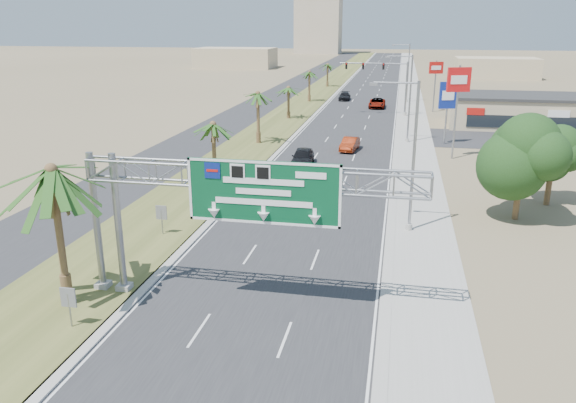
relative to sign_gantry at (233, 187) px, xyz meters
The scene contains 30 objects.
road 100.26m from the sign_gantry, 89.39° to the left, with size 12.00×300.00×0.02m, color #28282B.
sidewalk_right 100.71m from the sign_gantry, 84.54° to the left, with size 4.00×300.00×0.10m, color #9E9B93.
median_grass 100.65m from the sign_gantry, 95.10° to the left, with size 7.00×300.00×0.12m, color #495023.
opposing_road 101.51m from the sign_gantry, 99.05° to the left, with size 8.00×300.00×0.02m, color #28282B.
sign_gantry is the anchor object (origin of this frame).
palm_near 8.41m from the sign_gantry, 166.68° to the right, with size 5.70×5.70×8.35m.
palm_row_b 23.66m from the sign_gantry, 110.92° to the left, with size 3.99×3.99×5.95m.
palm_row_c 39.00m from the sign_gantry, 102.50° to the left, with size 3.99×3.99×6.75m.
palm_row_d 56.73m from the sign_gantry, 98.56° to the left, with size 3.99×3.99×5.45m.
palm_row_e 75.55m from the sign_gantry, 96.41° to the left, with size 3.99×3.99×6.15m.
palm_row_f 100.44m from the sign_gantry, 94.82° to the left, with size 3.99×3.99×5.75m.
streetlight_near 14.75m from the sign_gantry, 55.30° to the left, with size 3.27×0.44×10.00m.
streetlight_mid 42.92m from the sign_gantry, 78.76° to the left, with size 3.27×0.44×10.00m.
streetlight_far 78.53m from the sign_gantry, 83.89° to the left, with size 3.27×0.44×10.00m.
signal_mast 62.37m from the sign_gantry, 84.26° to the left, with size 10.28×0.71×8.00m.
store_building 60.77m from the sign_gantry, 67.64° to the left, with size 18.00×10.00×4.00m, color tan.
oak_near 22.77m from the sign_gantry, 45.02° to the left, with size 4.50×4.50×6.80m.
oak_far 27.77m from the sign_gantry, 46.48° to the left, with size 3.50×3.50×5.60m.
median_signback_a 9.06m from the sign_gantry, 149.77° to the right, with size 0.75×0.08×2.08m.
median_signback_b 11.90m from the sign_gantry, 132.65° to the left, with size 0.75×0.08×2.08m.
tower_distant 242.33m from the sign_gantry, 97.34° to the left, with size 20.00×16.00×35.00m, color #B9A88C.
building_distant_left 156.40m from the sign_gantry, 106.32° to the left, with size 24.00×14.00×6.00m, color tan.
building_distant_right 133.78m from the sign_gantry, 76.57° to the left, with size 20.00×12.00×5.00m, color tan.
car_left_lane 29.17m from the sign_gantry, 93.18° to the left, with size 2.03×5.04×1.72m, color black.
car_mid_lane 36.89m from the sign_gantry, 86.35° to the left, with size 1.52×4.37×1.44m, color maroon.
car_right_lane 70.21m from the sign_gantry, 86.92° to the left, with size 2.59×5.61×1.56m, color gray.
car_far 78.87m from the sign_gantry, 91.81° to the left, with size 1.96×4.82×1.40m, color black.
pole_sign_red_near 37.05m from the sign_gantry, 69.29° to the left, with size 2.36×1.09×9.46m.
pole_sign_blue 43.95m from the sign_gantry, 73.10° to the left, with size 2.00×0.86×7.32m.
pole_sign_red_far 68.52m from the sign_gantry, 79.36° to the left, with size 2.18×0.98×7.92m.
Camera 1 is at (6.41, -14.45, 13.44)m, focal length 35.00 mm.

